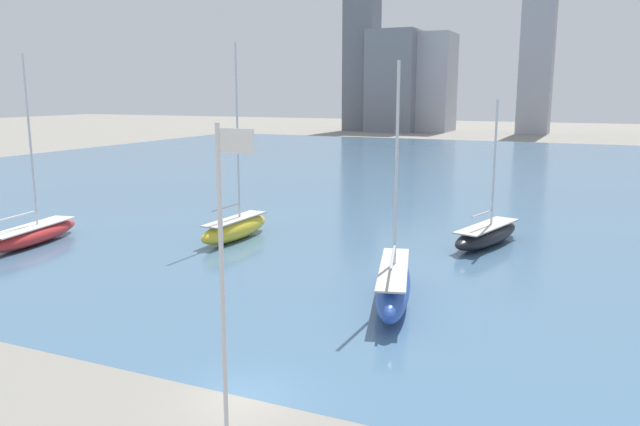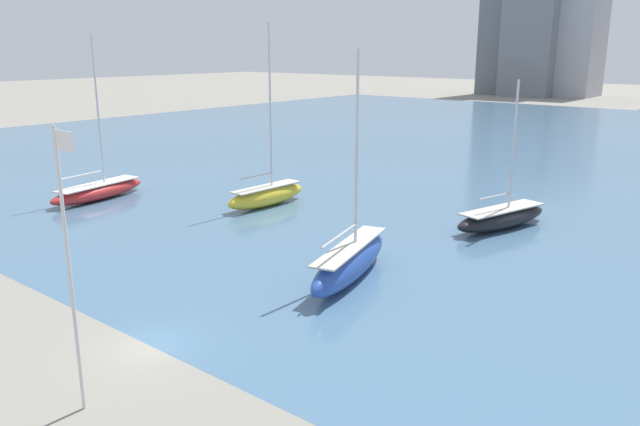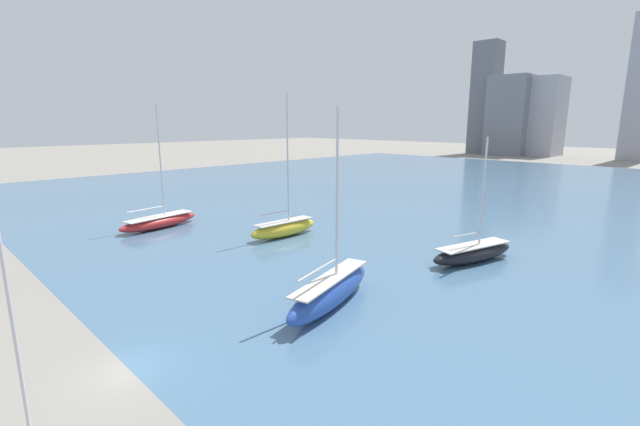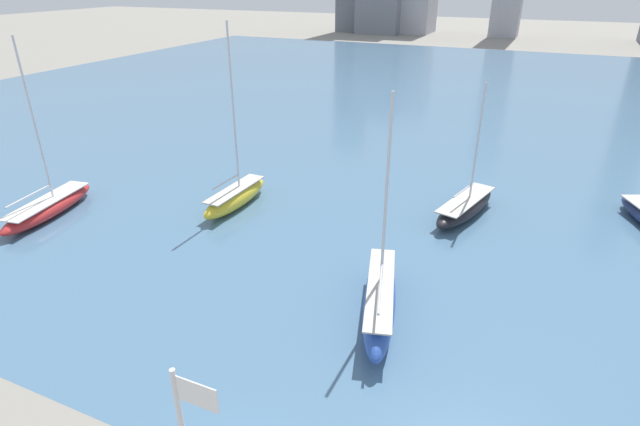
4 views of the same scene
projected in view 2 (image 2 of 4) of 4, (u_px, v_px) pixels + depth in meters
ground_plane at (151, 346)px, 29.56m from camera, size 500.00×500.00×0.00m
harbor_water at (595, 155)px, 81.95m from camera, size 180.00×140.00×0.00m
flag_pole at (69, 263)px, 22.87m from camera, size 1.24×0.14×11.11m
sailboat_red at (98, 190)px, 57.99m from camera, size 4.13×10.69×14.89m
sailboat_black at (502, 217)px, 48.68m from camera, size 4.86×10.10×11.40m
sailboat_blue at (350, 261)px, 37.75m from camera, size 4.70×10.93×13.65m
sailboat_yellow at (267, 195)px, 55.53m from camera, size 2.28×9.04×15.80m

